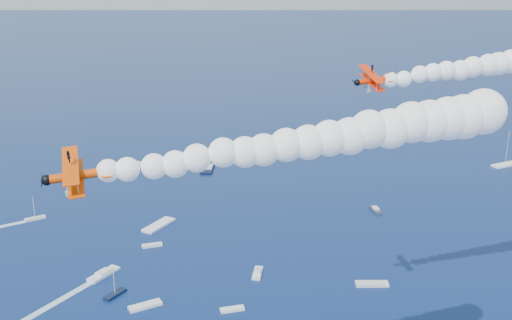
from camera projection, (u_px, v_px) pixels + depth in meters
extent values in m
cube|color=white|center=(104.00, 274.00, 164.26)|extent=(8.29, 9.28, 0.70)
cube|color=silver|center=(35.00, 219.00, 199.21)|extent=(6.67, 4.59, 0.70)
cube|color=white|center=(505.00, 165.00, 251.08)|extent=(12.70, 7.77, 0.70)
cube|color=black|center=(208.00, 168.00, 247.08)|extent=(6.91, 14.84, 0.70)
cube|color=white|center=(145.00, 306.00, 149.32)|extent=(8.33, 5.38, 0.70)
cube|color=white|center=(152.00, 245.00, 180.71)|extent=(6.09, 2.93, 0.70)
cube|color=#323943|center=(376.00, 210.00, 206.07)|extent=(2.55, 6.86, 0.70)
cube|color=white|center=(258.00, 273.00, 164.74)|extent=(3.85, 7.16, 0.70)
cube|color=white|center=(159.00, 225.00, 194.35)|extent=(10.50, 12.18, 0.70)
cube|color=#2C2F3A|center=(138.00, 165.00, 251.20)|extent=(13.52, 10.71, 0.70)
cube|color=silver|center=(372.00, 284.00, 159.30)|extent=(8.62, 3.68, 0.70)
cube|color=white|center=(232.00, 309.00, 147.80)|extent=(5.90, 2.59, 0.70)
cube|color=black|center=(115.00, 294.00, 154.40)|extent=(5.55, 6.10, 0.70)
cube|color=white|center=(30.00, 317.00, 145.09)|extent=(25.34, 30.89, 0.04)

